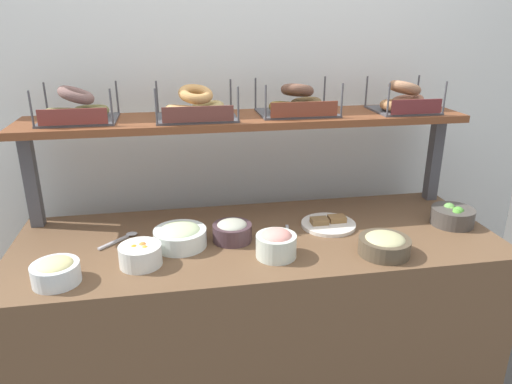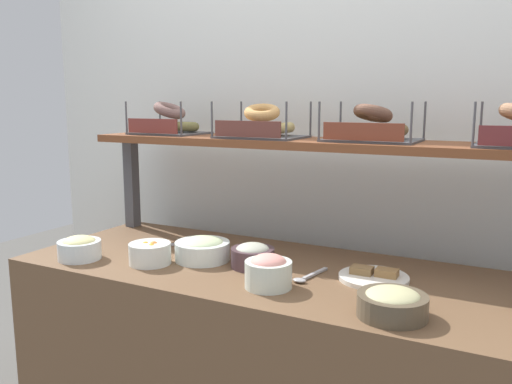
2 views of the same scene
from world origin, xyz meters
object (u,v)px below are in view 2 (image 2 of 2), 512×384
object	(u,v)px
serving_plate_white	(374,277)
bagel_basket_cinnamon_raisin	(372,129)
bowl_egg_salad	(79,248)
bowl_fruit_salad	(150,253)
bowl_scallion_spread	(202,249)
bagel_basket_sesame	(261,126)
bowl_tuna_salad	(253,255)
bowl_lox_spread	(268,271)
serving_spoon_by_edge	(170,244)
serving_spoon_near_plate	(306,277)
bagel_basket_poppy	(169,123)
bowl_hummus	(392,303)

from	to	relation	value
serving_plate_white	bagel_basket_cinnamon_raisin	size ratio (longest dim) A/B	0.69
bowl_egg_salad	bowl_fruit_salad	bearing A→B (deg)	15.50
bowl_scallion_spread	bagel_basket_sesame	xyz separation A→B (m)	(0.09, 0.28, 0.43)
bowl_scallion_spread	bowl_fruit_salad	bearing A→B (deg)	-138.75
bowl_scallion_spread	bowl_egg_salad	world-z (taller)	same
bowl_tuna_salad	bagel_basket_cinnamon_raisin	distance (m)	0.62
bowl_lox_spread	serving_spoon_by_edge	xyz separation A→B (m)	(-0.56, 0.24, -0.05)
bowl_egg_salad	bagel_basket_cinnamon_raisin	bearing A→B (deg)	28.56
bowl_lox_spread	serving_spoon_near_plate	xyz separation A→B (m)	(0.08, 0.12, -0.05)
bowl_egg_salad	bagel_basket_poppy	size ratio (longest dim) A/B	0.53
bowl_tuna_salad	bowl_egg_salad	bearing A→B (deg)	-160.92
bowl_hummus	serving_spoon_by_edge	xyz separation A→B (m)	(-0.95, 0.29, -0.03)
serving_spoon_by_edge	bowl_lox_spread	bearing A→B (deg)	-23.56
bowl_egg_salad	serving_plate_white	bearing A→B (deg)	14.97
bowl_egg_salad	serving_spoon_near_plate	distance (m)	0.84
bowl_hummus	bowl_fruit_salad	bearing A→B (deg)	175.29
bowl_fruit_salad	bowl_scallion_spread	distance (m)	0.19
bagel_basket_sesame	bowl_hummus	bearing A→B (deg)	-36.71
bowl_tuna_salad	serving_plate_white	bearing A→B (deg)	8.61
bowl_scallion_spread	bowl_egg_salad	xyz separation A→B (m)	(-0.41, -0.20, -0.00)
serving_spoon_near_plate	bagel_basket_sesame	world-z (taller)	bagel_basket_sesame
bagel_basket_poppy	bowl_egg_salad	bearing A→B (deg)	-94.23
bowl_hummus	bagel_basket_cinnamon_raisin	world-z (taller)	bagel_basket_cinnamon_raisin
bowl_lox_spread	serving_plate_white	world-z (taller)	bowl_lox_spread
bowl_lox_spread	bagel_basket_cinnamon_raisin	size ratio (longest dim) A/B	0.45
serving_spoon_near_plate	bagel_basket_sesame	xyz separation A→B (m)	(-0.32, 0.30, 0.47)
bagel_basket_poppy	bowl_scallion_spread	bearing A→B (deg)	-40.30
bowl_scallion_spread	bagel_basket_sesame	distance (m)	0.53
bowl_hummus	bowl_scallion_spread	world-z (taller)	bowl_scallion_spread
serving_spoon_near_plate	serving_spoon_by_edge	xyz separation A→B (m)	(-0.63, 0.12, 0.00)
bowl_scallion_spread	serving_spoon_by_edge	size ratio (longest dim) A/B	1.42
bagel_basket_poppy	bowl_tuna_salad	bearing A→B (deg)	-27.80
bagel_basket_poppy	bagel_basket_sesame	distance (m)	0.46
bowl_hummus	serving_plate_white	size ratio (longest dim) A/B	0.84
bowl_fruit_salad	bowl_lox_spread	xyz separation A→B (m)	(0.48, -0.02, 0.01)
bowl_tuna_salad	bowl_egg_salad	world-z (taller)	bowl_egg_salad
bowl_lox_spread	serving_spoon_by_edge	world-z (taller)	bowl_lox_spread
bowl_hummus	bowl_tuna_salad	size ratio (longest dim) A/B	1.24
bowl_scallion_spread	bagel_basket_poppy	xyz separation A→B (m)	(-0.37, 0.31, 0.43)
bowl_tuna_salad	bagel_basket_sesame	xyz separation A→B (m)	(-0.11, 0.27, 0.43)
bowl_lox_spread	bowl_scallion_spread	bearing A→B (deg)	156.77
bowl_tuna_salad	serving_spoon_near_plate	bearing A→B (deg)	-9.28
bowl_lox_spread	bagel_basket_sesame	bearing A→B (deg)	119.84
bowl_egg_salad	serving_plate_white	xyz separation A→B (m)	(1.02, 0.27, -0.03)
bowl_fruit_salad	bagel_basket_poppy	world-z (taller)	bagel_basket_poppy
bowl_scallion_spread	bagel_basket_cinnamon_raisin	world-z (taller)	bagel_basket_cinnamon_raisin
bowl_fruit_salad	bagel_basket_poppy	bearing A→B (deg)	117.62
bowl_hummus	bowl_fruit_salad	xyz separation A→B (m)	(-0.88, 0.07, 0.00)
bowl_scallion_spread	bowl_egg_salad	size ratio (longest dim) A/B	1.29
bagel_basket_sesame	bagel_basket_cinnamon_raisin	bearing A→B (deg)	3.54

